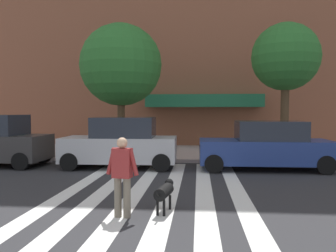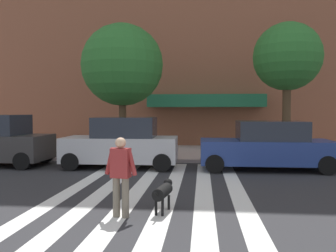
% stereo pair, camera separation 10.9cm
% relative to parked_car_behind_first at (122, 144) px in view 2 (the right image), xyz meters
% --- Properties ---
extents(ground_plane, '(160.00, 160.00, 0.00)m').
position_rel_parked_car_behind_first_xyz_m(ground_plane, '(1.16, -5.68, -0.92)').
color(ground_plane, '#2B2B2D').
extents(sidewalk_far, '(80.00, 6.00, 0.15)m').
position_rel_parked_car_behind_first_xyz_m(sidewalk_far, '(1.16, 4.38, -0.85)').
color(sidewalk_far, '#B6A19C').
rests_on(sidewalk_far, ground_plane).
extents(crosswalk_stripes, '(4.95, 13.52, 0.01)m').
position_rel_parked_car_behind_first_xyz_m(crosswalk_stripes, '(1.77, -5.68, -0.92)').
color(crosswalk_stripes, silver).
rests_on(crosswalk_stripes, ground_plane).
extents(parked_car_behind_first, '(4.35, 2.05, 1.93)m').
position_rel_parked_car_behind_first_xyz_m(parked_car_behind_first, '(0.00, 0.00, 0.00)').
color(parked_car_behind_first, '#B6B6BA').
rests_on(parked_car_behind_first, ground_plane).
extents(parked_car_third_in_line, '(4.78, 2.01, 1.80)m').
position_rel_parked_car_behind_first_xyz_m(parked_car_third_in_line, '(5.45, -0.00, -0.06)').
color(parked_car_third_in_line, navy).
rests_on(parked_car_third_in_line, ground_plane).
extents(street_tree_nearest, '(3.66, 3.66, 5.92)m').
position_rel_parked_car_behind_first_xyz_m(street_tree_nearest, '(-0.50, 2.31, 3.30)').
color(street_tree_nearest, '#4C3823').
rests_on(street_tree_nearest, sidewalk_far).
extents(street_tree_middle, '(3.01, 3.01, 5.94)m').
position_rel_parked_car_behind_first_xyz_m(street_tree_middle, '(6.81, 2.86, 3.61)').
color(street_tree_middle, '#4C3823').
rests_on(street_tree_middle, sidewalk_far).
extents(pedestrian_dog_walker, '(0.71, 0.30, 1.64)m').
position_rel_parked_car_behind_first_xyz_m(pedestrian_dog_walker, '(1.42, -6.13, 0.00)').
color(pedestrian_dog_walker, '#6B6051').
rests_on(pedestrian_dog_walker, ground_plane).
extents(dog_on_leash, '(0.38, 1.11, 0.65)m').
position_rel_parked_car_behind_first_xyz_m(dog_on_leash, '(2.24, -5.67, -0.48)').
color(dog_on_leash, black).
rests_on(dog_on_leash, ground_plane).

